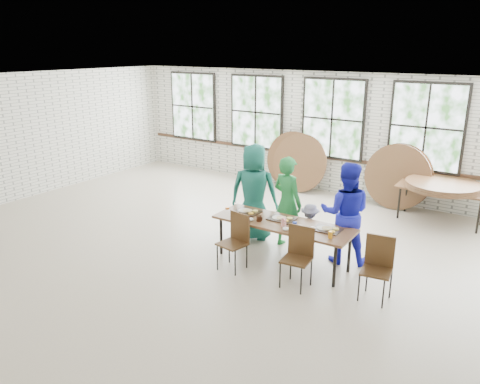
# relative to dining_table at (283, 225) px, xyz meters

# --- Properties ---
(room) EXTENTS (12.00, 12.00, 12.00)m
(room) POSITION_rel_dining_table_xyz_m (-1.01, 4.23, 1.14)
(room) COLOR #BBAC94
(room) RESTS_ON ground
(dining_table) EXTENTS (2.41, 0.84, 0.74)m
(dining_table) POSITION_rel_dining_table_xyz_m (0.00, 0.00, 0.00)
(dining_table) COLOR brown
(dining_table) RESTS_ON ground
(chair_near_left) EXTENTS (0.48, 0.47, 0.95)m
(chair_near_left) POSITION_rel_dining_table_xyz_m (-0.56, -0.59, -0.13)
(chair_near_left) COLOR #452C17
(chair_near_left) RESTS_ON ground
(chair_near_right) EXTENTS (0.46, 0.45, 0.95)m
(chair_near_right) POSITION_rel_dining_table_xyz_m (0.57, -0.53, -0.13)
(chair_near_right) COLOR #452C17
(chair_near_right) RESTS_ON ground
(chair_spare) EXTENTS (0.48, 0.46, 0.95)m
(chair_spare) POSITION_rel_dining_table_xyz_m (1.71, -0.23, -0.13)
(chair_spare) COLOR #452C17
(chair_spare) RESTS_ON ground
(adult_teal) EXTENTS (1.06, 0.88, 1.86)m
(adult_teal) POSITION_rel_dining_table_xyz_m (-1.00, 0.65, 0.24)
(adult_teal) COLOR #1B6658
(adult_teal) RESTS_ON ground
(adult_green) EXTENTS (0.71, 0.55, 1.72)m
(adult_green) POSITION_rel_dining_table_xyz_m (-0.28, 0.65, 0.17)
(adult_green) COLOR #217D39
(adult_green) RESTS_ON ground
(toddler) EXTENTS (0.63, 0.41, 0.92)m
(toddler) POSITION_rel_dining_table_xyz_m (0.19, 0.65, -0.23)
(toddler) COLOR #111237
(toddler) RESTS_ON ground
(adult_blue) EXTENTS (1.04, 0.93, 1.76)m
(adult_blue) POSITION_rel_dining_table_xyz_m (0.83, 0.65, 0.19)
(adult_blue) COLOR #1B1FBF
(adult_blue) RESTS_ON ground
(storage_table) EXTENTS (1.82, 0.80, 0.74)m
(storage_table) POSITION_rel_dining_table_xyz_m (1.79, 3.60, -0.00)
(storage_table) COLOR brown
(storage_table) RESTS_ON ground
(tabletop_clutter) EXTENTS (1.97, 0.61, 0.11)m
(tabletop_clutter) POSITION_rel_dining_table_xyz_m (0.09, -0.04, 0.08)
(tabletop_clutter) COLOR black
(tabletop_clutter) RESTS_ON dining_table
(round_tops_stacked) EXTENTS (1.50, 1.50, 0.13)m
(round_tops_stacked) POSITION_rel_dining_table_xyz_m (1.79, 3.60, 0.12)
(round_tops_stacked) COLOR brown
(round_tops_stacked) RESTS_ON storage_table
(round_tops_leaning) EXTENTS (4.24, 0.44, 1.49)m
(round_tops_leaning) POSITION_rel_dining_table_xyz_m (-0.54, 3.98, 0.05)
(round_tops_leaning) COLOR brown
(round_tops_leaning) RESTS_ON ground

